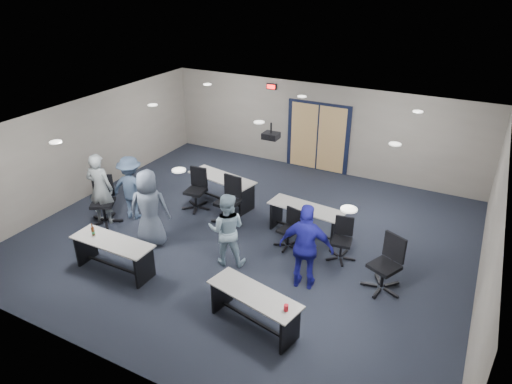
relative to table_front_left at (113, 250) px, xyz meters
The scene contains 25 objects.
floor 3.19m from the table_front_left, 54.57° to the left, with size 10.00×10.00×0.00m, color black.
back_wall 7.35m from the table_front_left, 75.51° to the left, with size 10.00×0.04×2.70m, color gray.
front_wall 2.79m from the table_front_left, 46.62° to the right, with size 10.00×0.04×2.70m, color gray.
left_wall 4.17m from the table_front_left, 141.03° to the left, with size 0.04×9.00×2.70m, color gray.
right_wall 7.34m from the table_front_left, 20.61° to the left, with size 0.04×9.00×2.70m, color gray.
ceiling 3.84m from the table_front_left, 54.57° to the left, with size 10.00×9.00×0.04m, color silver.
double_door 7.28m from the table_front_left, 75.44° to the left, with size 2.00×0.07×2.20m.
exit_sign 7.28m from the table_front_left, 88.15° to the left, with size 0.32×0.07×0.18m.
ceiling_projector 4.18m from the table_front_left, 55.25° to the left, with size 0.35×0.32×0.37m.
ceiling_can_lights 3.99m from the table_front_left, 57.05° to the left, with size 6.24×5.74×0.02m, color silver, non-canonical shape.
table_front_left is the anchor object (origin of this frame).
table_front_right 3.37m from the table_front_left, ahead, with size 1.84×0.94×0.83m.
table_back_left 3.70m from the table_front_left, 83.70° to the left, with size 2.00×0.97×0.78m.
table_back_right 4.40m from the table_front_left, 46.98° to the left, with size 1.85×0.77×0.73m.
chair_back_a 3.09m from the table_front_left, 91.04° to the left, with size 0.69×0.69×1.10m, color black, non-canonical shape.
chair_back_b 3.05m from the table_front_left, 69.60° to the left, with size 0.75×0.75×1.19m, color black, non-canonical shape.
chair_back_c 3.81m from the table_front_left, 41.70° to the left, with size 0.57×0.57×0.91m, color black, non-canonical shape.
chair_back_d 4.85m from the table_front_left, 32.73° to the left, with size 0.60×0.60×0.96m, color black, non-canonical shape.
chair_loose_left 2.16m from the table_front_left, 139.65° to the left, with size 0.76×0.76×1.21m, color black, non-canonical shape.
chair_loose_right 5.51m from the table_front_left, 21.25° to the left, with size 0.73×0.73×1.16m, color black, non-canonical shape.
person_gray 2.28m from the table_front_left, 139.63° to the left, with size 0.67×0.44×1.83m, color gray.
person_plaid 1.28m from the table_front_left, 89.51° to the left, with size 0.89×0.58×1.83m, color slate.
person_lightblue 2.39m from the table_front_left, 35.08° to the left, with size 0.80×0.62×1.64m, color #9AB9CC.
person_navy 4.00m from the table_front_left, 20.30° to the left, with size 1.07×0.45×1.83m, color navy.
person_back 2.33m from the table_front_left, 121.15° to the left, with size 1.07×0.62×1.66m, color #405473.
Camera 1 is at (4.47, -8.21, 5.82)m, focal length 32.00 mm.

